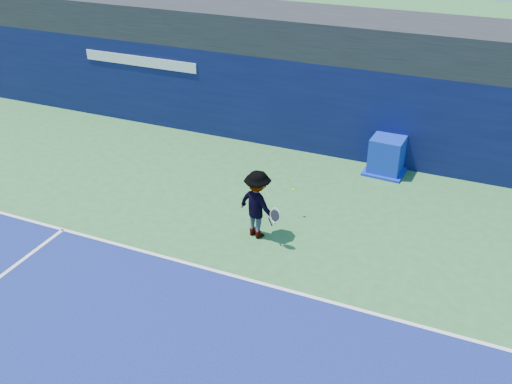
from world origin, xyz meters
TOP-DOWN VIEW (x-y plane):
  - ground at (0.00, 0.00)m, footprint 80.00×80.00m
  - baseline at (0.00, 3.00)m, footprint 24.00×0.10m
  - stadium_band at (0.00, 11.50)m, footprint 36.00×3.00m
  - back_wall_assembly at (-0.00, 10.50)m, footprint 36.00×1.03m
  - equipment_cart at (1.97, 9.62)m, footprint 1.26×1.26m
  - tennis_player at (-0.26, 4.78)m, footprint 1.42×1.03m
  - tennis_ball at (0.24, 6.01)m, footprint 0.07×0.07m

SIDE VIEW (x-z plane):
  - ground at x=0.00m, z-range 0.00..0.00m
  - baseline at x=0.00m, z-range 0.01..0.01m
  - equipment_cart at x=1.97m, z-range -0.05..1.10m
  - tennis_ball at x=0.24m, z-range 0.77..0.85m
  - tennis_player at x=-0.26m, z-range 0.00..1.81m
  - back_wall_assembly at x=0.00m, z-range 0.00..3.00m
  - stadium_band at x=0.00m, z-range 3.00..4.20m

